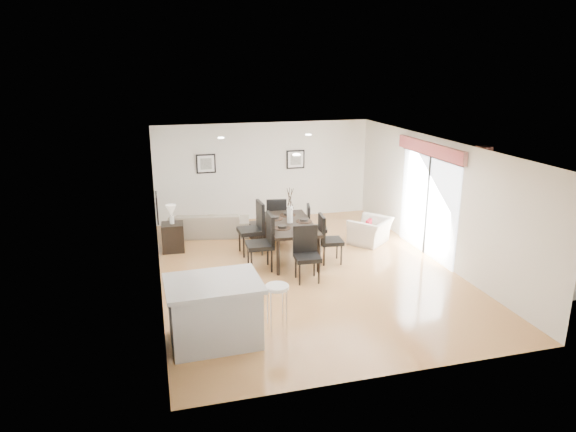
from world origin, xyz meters
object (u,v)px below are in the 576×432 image
object	(u,v)px
dining_table	(290,226)
dining_chair_wfar	(255,225)
dining_chair_head	(306,250)
bar_stool	(277,292)
sofa	(208,224)
dining_chair_foot	(276,217)
dining_chair_enear	(327,236)
kitchen_island	(214,311)
armchair	(370,231)
dining_chair_efar	(313,224)
side_table	(173,237)
coffee_table	(269,230)
dining_chair_wnear	(264,239)

from	to	relation	value
dining_table	dining_chair_wfar	size ratio (longest dim) A/B	1.69
dining_chair_head	bar_stool	bearing A→B (deg)	-114.68
sofa	bar_stool	xyz separation A→B (m)	(0.50, -5.28, 0.42)
sofa	dining_chair_foot	xyz separation A→B (m)	(1.58, -0.83, 0.30)
dining_table	dining_chair_foot	world-z (taller)	dining_chair_foot
dining_chair_enear	kitchen_island	bearing A→B (deg)	140.18
armchair	dining_chair_foot	xyz separation A→B (m)	(-2.17, 0.79, 0.30)
dining_chair_efar	side_table	world-z (taller)	dining_chair_efar
dining_chair_wfar	kitchen_island	bearing A→B (deg)	-23.40
sofa	kitchen_island	world-z (taller)	kitchen_island
dining_table	sofa	bearing A→B (deg)	131.32
coffee_table	side_table	world-z (taller)	side_table
dining_chair_wnear	dining_chair_wfar	xyz separation A→B (m)	(0.00, 1.01, 0.00)
armchair	dining_chair_efar	size ratio (longest dim) A/B	0.92
dining_table	dining_chair_head	world-z (taller)	dining_chair_head
sofa	dining_chair_head	size ratio (longest dim) A/B	1.87
dining_chair_enear	dining_chair_efar	world-z (taller)	dining_chair_enear
dining_chair_head	side_table	bearing A→B (deg)	140.99
armchair	dining_chair_foot	world-z (taller)	dining_chair_foot
dining_chair_enear	side_table	xyz separation A→B (m)	(-3.22, 1.64, -0.28)
armchair	dining_chair_enear	xyz separation A→B (m)	(-1.45, -0.94, 0.30)
dining_chair_wnear	dining_chair_efar	distance (m)	1.74
dining_table	side_table	distance (m)	2.80
coffee_table	dining_table	bearing A→B (deg)	-93.21
dining_table	kitchen_island	world-z (taller)	kitchen_island
dining_chair_wnear	kitchen_island	size ratio (longest dim) A/B	0.81
dining_chair_efar	coffee_table	world-z (taller)	dining_chair_efar
kitchen_island	dining_table	bearing A→B (deg)	54.95
dining_chair_enear	bar_stool	distance (m)	3.26
dining_chair_head	coffee_table	size ratio (longest dim) A/B	1.15
dining_chair_enear	dining_chair_head	world-z (taller)	dining_chair_head
sofa	bar_stool	distance (m)	5.32
sofa	dining_chair_wfar	distance (m)	1.84
dining_table	dining_chair_head	xyz separation A→B (m)	(0.01, -1.24, -0.13)
coffee_table	kitchen_island	world-z (taller)	kitchen_island
armchair	dining_chair_efar	bearing A→B (deg)	-43.25
dining_chair_wfar	dining_chair_head	distance (m)	1.88
dining_chair_efar	coffee_table	bearing A→B (deg)	53.66
armchair	bar_stool	world-z (taller)	bar_stool
kitchen_island	bar_stool	distance (m)	1.03
armchair	bar_stool	xyz separation A→B (m)	(-3.25, -3.66, 0.41)
armchair	dining_chair_foot	distance (m)	2.33
armchair	dining_chair_efar	distance (m)	1.47
armchair	dining_chair_wnear	xyz separation A→B (m)	(-2.85, -0.95, 0.37)
dining_chair_wnear	dining_chair_wfar	bearing A→B (deg)	-178.40
dining_chair_enear	armchair	bearing A→B (deg)	-51.12
dining_chair_foot	dining_chair_wfar	bearing A→B (deg)	55.40
dining_chair_wfar	side_table	size ratio (longest dim) A/B	1.83
armchair	bar_stool	bearing A→B (deg)	8.01
sofa	bar_stool	size ratio (longest dim) A/B	2.48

